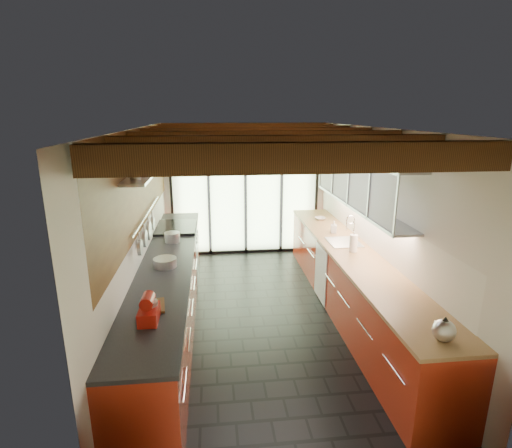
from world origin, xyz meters
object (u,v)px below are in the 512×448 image
Objects in this scene: stand_mixer at (149,310)px; kettle at (444,329)px; soap_bottle at (334,227)px; paper_towel at (354,243)px; bowl at (320,219)px.

stand_mixer is 2.61m from kettle.
paper_towel is at bearing -90.00° from soap_bottle.
kettle is at bearing -90.00° from paper_towel.
soap_bottle is 0.82m from bowl.
paper_towel is at bearing 32.64° from stand_mixer.
kettle is (2.54, -0.61, -0.01)m from stand_mixer.
stand_mixer is 3.02m from paper_towel.
kettle is at bearing -90.00° from soap_bottle.
stand_mixer is at bearing 166.42° from kettle.
soap_bottle is at bearing -90.00° from bowl.
kettle reaches higher than soap_bottle.
paper_towel is 1.49× the size of soap_bottle.
kettle is 1.23× the size of soap_bottle.
stand_mixer reaches higher than kettle.
paper_towel is 0.92m from soap_bottle.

